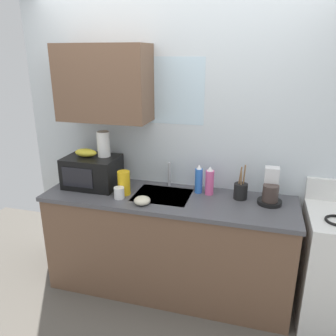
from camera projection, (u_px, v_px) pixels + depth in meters
kitchen_wall_assembly at (166, 134)px, 2.94m from camera, size 2.86×0.42×2.50m
counter_unit at (168, 243)px, 2.92m from camera, size 2.09×0.63×0.90m
sink_faucet at (169, 174)px, 2.97m from camera, size 0.03×0.03×0.22m
microwave at (92, 172)px, 2.96m from camera, size 0.46×0.35×0.27m
banana_bunch at (86, 153)px, 2.92m from camera, size 0.20×0.11×0.07m
paper_towel_roll at (104, 144)px, 2.90m from camera, size 0.11×0.11×0.22m
coffee_maker at (271, 190)px, 2.63m from camera, size 0.19×0.21×0.28m
dish_soap_bottle_blue at (199, 180)px, 2.82m from camera, size 0.06×0.06×0.25m
dish_soap_bottle_pink at (210, 181)px, 2.79m from camera, size 0.07×0.07×0.24m
cereal_canister at (124, 183)px, 2.79m from camera, size 0.10×0.10×0.20m
mug_white at (119, 193)px, 2.73m from camera, size 0.08×0.08×0.09m
utensil_crock at (241, 191)px, 2.71m from camera, size 0.11×0.11×0.29m
small_bowl at (142, 200)px, 2.62m from camera, size 0.13×0.13×0.06m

